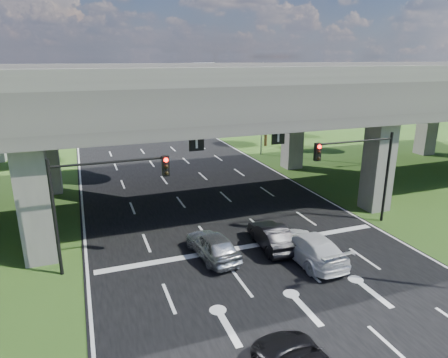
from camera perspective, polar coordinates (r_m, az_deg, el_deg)
ground at (r=20.65m, az=7.34°, el=-13.73°), size 160.00×160.00×0.00m
road at (r=28.96m, az=-1.75°, el=-4.22°), size 18.00×120.00×0.03m
overpass at (r=29.01m, az=-3.17°, el=11.89°), size 80.00×15.00×10.00m
signal_right at (r=26.24m, az=19.03°, el=2.14°), size 5.76×0.54×6.00m
signal_left at (r=20.58m, az=-17.37°, el=-1.68°), size 5.76×0.54×6.00m
streetlight_far at (r=44.01m, az=5.01°, el=10.90°), size 3.38×0.25×10.00m
streetlight_beyond at (r=58.83m, az=-1.73°, el=12.50°), size 3.38×0.25×10.00m
tree_left_near at (r=42.38m, az=-27.64°, el=7.40°), size 4.50×4.50×7.80m
tree_left_far at (r=58.05m, az=-24.91°, el=10.20°), size 4.80×4.80×8.32m
tree_right_near at (r=49.01m, az=6.14°, el=9.90°), size 4.20×4.20×7.28m
tree_right_mid at (r=57.50m, az=5.31°, el=10.65°), size 3.91×3.90×6.76m
tree_right_far at (r=63.31m, az=-1.19°, el=11.89°), size 4.50×4.50×7.80m
car_silver at (r=21.92m, az=-1.63°, el=-9.40°), size 2.25×4.47×1.46m
car_dark at (r=23.18m, az=6.75°, el=-8.09°), size 1.76×4.29×1.38m
car_white at (r=22.16m, az=12.04°, el=-9.44°), size 2.32×5.23×1.49m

